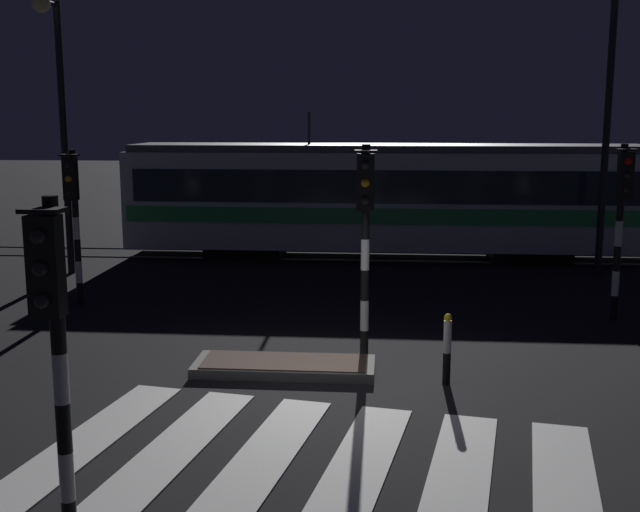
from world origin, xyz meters
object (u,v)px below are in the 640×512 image
Objects in this scene: traffic_light_corner_far_right at (622,206)px; street_lamp_trackside_right at (612,91)px; traffic_light_corner_far_left at (73,204)px; bollard_island_edge at (447,349)px; street_lamp_trackside_left at (58,102)px; tram at (386,197)px; traffic_light_kerb_mid_left at (53,324)px; traffic_light_median_centre at (365,221)px.

traffic_light_corner_far_right is 4.98m from street_lamp_trackside_right.
traffic_light_corner_far_left is 3.01× the size of bollard_island_edge.
traffic_light_corner_far_right is at bearing 48.33° from bollard_island_edge.
bollard_island_edge is at bearing -118.03° from street_lamp_trackside_right.
street_lamp_trackside_left is at bearing 116.23° from traffic_light_corner_far_left.
traffic_light_corner_far_left reaches higher than bollard_island_edge.
street_lamp_trackside_right is 13.61m from street_lamp_trackside_left.
tram is 11.07m from bollard_island_edge.
traffic_light_corner_far_left is at bearing -135.50° from tram.
traffic_light_corner_far_right is 11.81m from traffic_light_kerb_mid_left.
traffic_light_median_centre is 2.45m from bollard_island_edge.
street_lamp_trackside_left is at bearing -176.69° from street_lamp_trackside_right.
traffic_light_corner_far_left is 0.95× the size of traffic_light_corner_far_right.
tram is at bearing 95.01° from bollard_island_edge.
street_lamp_trackside_right is 6.60× the size of bollard_island_edge.
tram reaches higher than traffic_light_kerb_mid_left.
traffic_light_corner_far_left is 7.17m from traffic_light_median_centre.
tram is at bearing 123.66° from traffic_light_corner_far_right.
street_lamp_trackside_right is at bearing 58.07° from traffic_light_kerb_mid_left.
traffic_light_kerb_mid_left is 0.46× the size of street_lamp_trackside_right.
tram is (2.93, 15.99, -0.46)m from traffic_light_kerb_mid_left.
bollard_island_edge is at bearing -39.90° from street_lamp_trackside_left.
traffic_light_corner_far_right is 0.51× the size of street_lamp_trackside_left.
traffic_light_kerb_mid_left reaches higher than bollard_island_edge.
tram is at bearing 154.75° from street_lamp_trackside_right.
traffic_light_corner_far_left is 0.49× the size of street_lamp_trackside_left.
street_lamp_trackside_left is (-1.55, 3.14, 2.18)m from traffic_light_corner_far_left.
street_lamp_trackside_right is (8.37, 13.43, 2.42)m from traffic_light_kerb_mid_left.
traffic_light_median_centre is 0.49× the size of street_lamp_trackside_right.
street_lamp_trackside_left reaches higher than traffic_light_corner_far_right.
traffic_light_corner_far_left is 0.93× the size of traffic_light_median_centre.
traffic_light_median_centre is at bearing -28.79° from traffic_light_corner_far_left.
traffic_light_corner_far_left is 8.94m from bollard_island_edge.
bollard_island_edge is (-4.47, -8.41, -4.07)m from street_lamp_trackside_right.
street_lamp_trackside_left is (-13.59, -0.79, -0.25)m from street_lamp_trackside_right.
tram is (0.33, 9.94, -0.63)m from traffic_light_median_centre.
traffic_light_corner_far_left is at bearing -63.77° from street_lamp_trackside_left.
street_lamp_trackside_left is at bearing 112.44° from traffic_light_kerb_mid_left.
traffic_light_kerb_mid_left is 0.49× the size of street_lamp_trackside_left.
street_lamp_trackside_left is (-12.74, 3.54, 2.07)m from traffic_light_corner_far_right.
traffic_light_median_centre is (6.28, -3.45, 0.17)m from traffic_light_corner_far_left.
traffic_light_median_centre reaches higher than traffic_light_kerb_mid_left.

